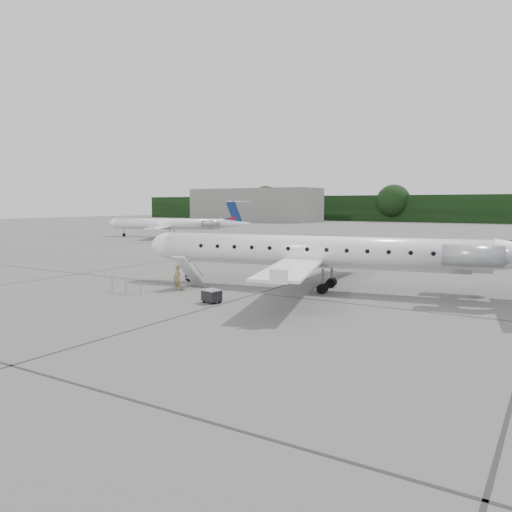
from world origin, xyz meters
The scene contains 8 objects.
ground centered at (0.00, 0.00, 0.00)m, with size 320.00×320.00×0.00m, color #61615F.
terminal_building centered at (-70.00, 110.00, 5.00)m, with size 40.00×14.00×10.00m, color slate.
main_regional_jet centered at (-2.16, 7.37, 3.39)m, with size 26.43×19.03×6.78m, color white, non-canonical shape.
airstair centered at (-9.34, 3.77, 1.06)m, with size 0.85×2.52×2.12m, color white, non-canonical shape.
passenger centered at (-9.08, 2.38, 0.81)m, with size 0.59×0.39×1.61m, color olive.
safety_railing centered at (-11.21, 0.11, 0.50)m, with size 2.20×0.08×1.00m, color #979A9F, non-canonical shape.
baggage_cart centered at (-4.97, 0.43, 0.40)m, with size 0.93×0.75×0.80m, color black, non-canonical shape.
bg_regional_left centered at (-43.74, 40.33, 2.98)m, with size 22.68×16.33×5.95m, color white, non-canonical shape.
Camera 1 is at (11.21, -21.20, 5.42)m, focal length 35.00 mm.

